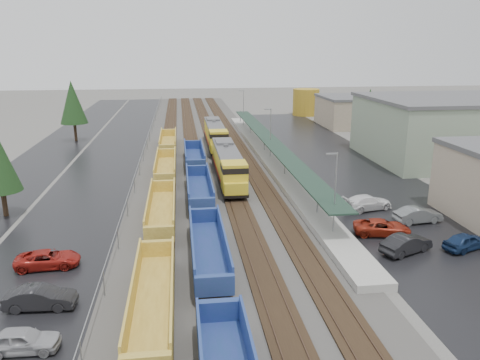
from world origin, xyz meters
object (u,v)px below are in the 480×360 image
(locomotive_trail, at_px, (215,135))
(parked_car_west_c, at_px, (48,259))
(parked_car_east_d, at_px, (466,241))
(well_string_blue, at_px, (208,249))
(parked_car_east_b, at_px, (382,227))
(parked_car_west_a, at_px, (22,341))
(parked_car_west_b, at_px, (40,298))
(parked_car_east_c, at_px, (367,203))
(locomotive_lead, at_px, (228,165))
(well_string_yellow, at_px, (162,210))
(parked_car_east_e, at_px, (418,215))
(storage_tank, at_px, (306,102))
(parked_car_east_a, at_px, (406,244))

(locomotive_trail, distance_m, parked_car_west_c, 46.31)
(locomotive_trail, relative_size, parked_car_east_d, 4.40)
(well_string_blue, xyz_separation_m, parked_car_east_b, (16.28, 3.76, -0.47))
(parked_car_west_c, bearing_deg, parked_car_east_b, -87.86)
(locomotive_trail, xyz_separation_m, parked_car_west_a, (-15.23, -54.08, -1.59))
(parked_car_east_b, bearing_deg, parked_car_west_c, 107.07)
(parked_car_west_b, xyz_separation_m, parked_car_west_c, (-1.10, 6.21, -0.08))
(locomotive_trail, bearing_deg, well_string_blue, -95.19)
(parked_car_west_a, relative_size, parked_car_east_c, 0.76)
(locomotive_lead, distance_m, well_string_yellow, 15.42)
(parked_car_east_e, bearing_deg, parked_car_west_b, 102.73)
(parked_car_west_c, bearing_deg, parked_car_west_b, -173.61)
(storage_tank, bearing_deg, parked_car_east_b, -99.92)
(locomotive_lead, distance_m, well_string_blue, 23.39)
(locomotive_lead, distance_m, parked_car_east_d, 29.49)
(locomotive_trail, distance_m, well_string_blue, 44.22)
(well_string_yellow, xyz_separation_m, parked_car_west_a, (-7.23, -19.95, -0.45))
(parked_car_west_a, bearing_deg, parked_car_east_e, -61.17)
(well_string_yellow, xyz_separation_m, well_string_blue, (4.00, -9.89, 0.02))
(locomotive_lead, height_order, parked_car_east_a, locomotive_lead)
(locomotive_trail, distance_m, storage_tank, 45.24)
(locomotive_lead, bearing_deg, parked_car_east_b, -57.48)
(parked_car_west_b, height_order, parked_car_east_b, parked_car_west_b)
(well_string_yellow, distance_m, parked_car_west_a, 21.23)
(well_string_yellow, xyz_separation_m, parked_car_east_c, (21.62, 0.69, -0.37))
(storage_tank, bearing_deg, parked_car_east_e, -96.65)
(parked_car_east_b, bearing_deg, parked_car_west_b, 119.50)
(parked_car_west_c, xyz_separation_m, parked_car_east_e, (33.68, 5.47, 0.11))
(parked_car_east_d, relative_size, parked_car_east_e, 0.90)
(well_string_yellow, xyz_separation_m, parked_car_west_b, (-7.49, -15.29, -0.41))
(well_string_yellow, distance_m, parked_car_east_d, 27.93)
(well_string_yellow, relative_size, parked_car_west_c, 17.06)
(locomotive_lead, distance_m, locomotive_trail, 21.00)
(locomotive_trail, bearing_deg, parked_car_east_b, -73.04)
(locomotive_lead, relative_size, parked_car_east_d, 4.40)
(locomotive_trail, xyz_separation_m, well_string_blue, (-4.00, -44.02, -1.12))
(parked_car_west_a, xyz_separation_m, parked_car_west_c, (-1.36, 10.88, -0.03))
(parked_car_east_b, bearing_deg, locomotive_trail, 28.20)
(parked_car_west_a, height_order, parked_car_east_d, parked_car_east_d)
(parked_car_west_a, bearing_deg, parked_car_east_a, -68.59)
(locomotive_lead, relative_size, parked_car_east_a, 3.93)
(parked_car_west_b, bearing_deg, parked_car_west_c, 12.90)
(locomotive_lead, xyz_separation_m, parked_car_east_b, (12.28, -19.26, -1.59))
(locomotive_trail, height_order, well_string_yellow, locomotive_trail)
(parked_car_west_b, height_order, parked_car_east_e, parked_car_east_e)
(storage_tank, bearing_deg, parked_car_east_a, -99.18)
(well_string_blue, distance_m, parked_car_east_d, 22.02)
(storage_tank, bearing_deg, parked_car_west_b, -115.51)
(parked_car_west_b, distance_m, parked_car_east_a, 28.62)
(locomotive_trail, relative_size, parked_car_east_b, 3.68)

